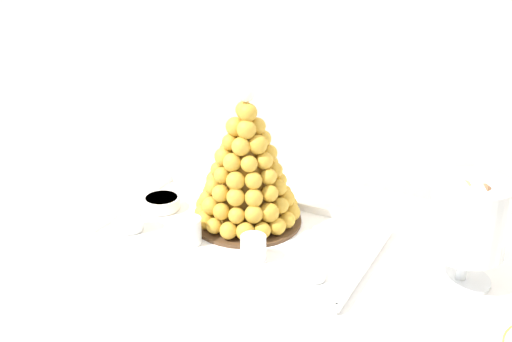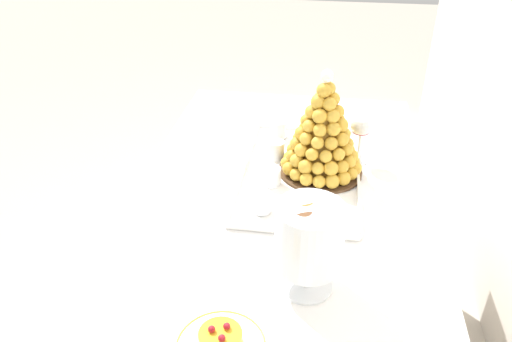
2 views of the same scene
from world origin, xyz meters
The scene contains 10 objects.
buffet_table centered at (0.00, 0.00, 0.66)m, with size 1.47×0.83×0.78m.
serving_tray centered at (-0.13, 0.05, 0.79)m, with size 0.58×0.34×0.02m.
croquembouche centered at (-0.14, 0.11, 0.92)m, with size 0.24×0.24×0.31m.
dessert_cup_left centered at (-0.35, -0.04, 0.82)m, with size 0.05×0.05×0.06m.
dessert_cup_mid_left centered at (-0.20, -0.03, 0.82)m, with size 0.05×0.05×0.06m.
dessert_cup_centre centered at (-0.06, -0.03, 0.82)m, with size 0.05×0.05×0.05m.
dessert_cup_mid_right centered at (0.08, -0.04, 0.81)m, with size 0.05×0.05×0.05m.
creme_brulee_ramekin centered at (-0.35, 0.07, 0.81)m, with size 0.08×0.08×0.03m.
macaron_goblet centered at (0.33, 0.09, 0.92)m, with size 0.14×0.14×0.22m.
wine_glass centered at (-0.24, 0.22, 0.90)m, with size 0.07×0.07×0.16m.
Camera 1 is at (0.48, -1.05, 1.50)m, focal length 46.82 mm.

